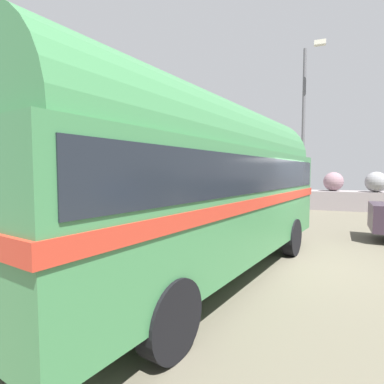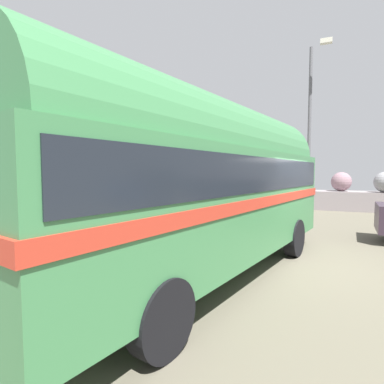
{
  "view_description": "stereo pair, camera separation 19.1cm",
  "coord_description": "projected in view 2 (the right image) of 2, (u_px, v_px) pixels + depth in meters",
  "views": [
    {
      "loc": [
        0.4,
        -7.6,
        2.19
      ],
      "look_at": [
        -1.87,
        -1.7,
        1.77
      ],
      "focal_mm": 28.03,
      "sensor_mm": 36.0,
      "label": 1
    },
    {
      "loc": [
        0.58,
        -7.53,
        2.19
      ],
      "look_at": [
        -1.87,
        -1.7,
        1.77
      ],
      "focal_mm": 28.03,
      "sensor_mm": 36.0,
      "label": 2
    }
  ],
  "objects": [
    {
      "name": "breakwater",
      "position": [
        309.0,
        197.0,
        18.04
      ],
      "size": [
        31.36,
        1.91,
        2.5
      ],
      "color": "gray",
      "rests_on": "ground"
    },
    {
      "name": "vintage_coach",
      "position": [
        204.0,
        179.0,
        6.15
      ],
      "size": [
        4.2,
        8.9,
        3.7
      ],
      "rotation": [
        0.0,
        0.0,
        -0.21
      ],
      "color": "black",
      "rests_on": "ground"
    },
    {
      "name": "ground",
      "position": [
        290.0,
        262.0,
        7.29
      ],
      "size": [
        32.0,
        26.0,
        0.02
      ],
      "color": "#5D5849"
    },
    {
      "name": "lamp_post",
      "position": [
        311.0,
        126.0,
        12.76
      ],
      "size": [
        0.85,
        0.83,
        7.47
      ],
      "color": "#5B5B60",
      "rests_on": "ground"
    }
  ]
}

